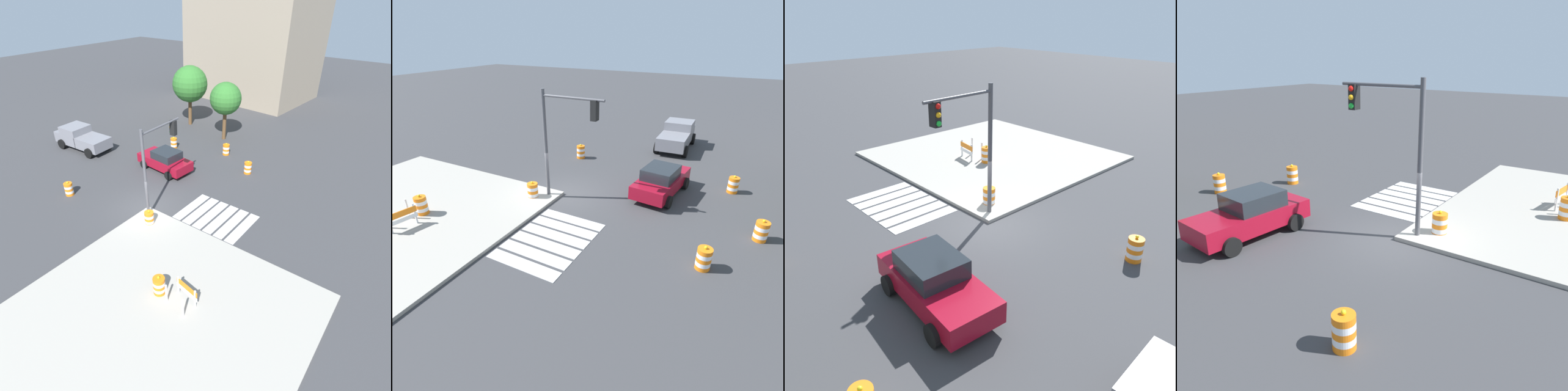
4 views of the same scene
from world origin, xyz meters
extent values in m
plane|color=#38383A|center=(0.00, 0.00, 0.00)|extent=(120.00, 120.00, 0.00)
cube|color=#9E998E|center=(6.00, -6.00, 0.07)|extent=(12.00, 12.00, 0.15)
cube|color=silver|center=(2.12, 1.80, 0.01)|extent=(0.60, 3.20, 0.02)
cube|color=silver|center=(2.88, 1.80, 0.01)|extent=(0.60, 3.20, 0.02)
cube|color=silver|center=(3.62, 1.80, 0.01)|extent=(0.60, 3.20, 0.02)
cube|color=silver|center=(4.38, 1.80, 0.01)|extent=(0.60, 3.20, 0.02)
cube|color=silver|center=(5.12, 1.80, 0.01)|extent=(0.60, 3.20, 0.02)
cube|color=silver|center=(5.88, 1.80, 0.01)|extent=(0.60, 3.20, 0.02)
cube|color=maroon|center=(-2.63, 4.64, 0.68)|extent=(4.45, 2.22, 0.70)
cube|color=#1E2328|center=(-2.38, 4.62, 1.33)|extent=(2.04, 1.76, 0.60)
cylinder|color=black|center=(-4.06, 3.82, 0.33)|extent=(0.68, 0.30, 0.66)
cylinder|color=black|center=(-3.89, 5.71, 0.33)|extent=(0.68, 0.30, 0.66)
cylinder|color=black|center=(-1.37, 3.57, 0.33)|extent=(0.68, 0.30, 0.66)
cylinder|color=black|center=(-1.20, 5.47, 0.33)|extent=(0.68, 0.30, 0.66)
sphere|color=yellow|center=(-4.64, 8.13, 0.96)|extent=(0.12, 0.12, 0.12)
cylinder|color=orange|center=(1.23, -1.17, 0.09)|extent=(0.56, 0.56, 0.18)
cylinder|color=white|center=(1.23, -1.17, 0.27)|extent=(0.56, 0.56, 0.18)
cylinder|color=orange|center=(1.23, -1.17, 0.45)|extent=(0.56, 0.56, 0.18)
cylinder|color=white|center=(1.23, -1.17, 0.63)|extent=(0.56, 0.56, 0.18)
cylinder|color=orange|center=(1.23, -1.17, 0.81)|extent=(0.56, 0.56, 0.18)
sphere|color=yellow|center=(1.23, -1.17, 0.96)|extent=(0.12, 0.12, 0.12)
cylinder|color=orange|center=(-5.44, -2.00, 0.09)|extent=(0.56, 0.56, 0.18)
cylinder|color=white|center=(-5.44, -2.00, 0.27)|extent=(0.56, 0.56, 0.18)
cylinder|color=orange|center=(-5.44, -2.00, 0.45)|extent=(0.56, 0.56, 0.18)
cylinder|color=white|center=(-5.44, -2.00, 0.63)|extent=(0.56, 0.56, 0.18)
cylinder|color=orange|center=(-5.44, -2.00, 0.81)|extent=(0.56, 0.56, 0.18)
sphere|color=yellow|center=(-5.44, -2.00, 0.96)|extent=(0.12, 0.12, 0.12)
cylinder|color=orange|center=(5.24, -4.76, 0.24)|extent=(0.56, 0.56, 0.18)
cylinder|color=white|center=(5.24, -4.76, 0.42)|extent=(0.56, 0.56, 0.18)
cylinder|color=orange|center=(5.24, -4.76, 0.60)|extent=(0.56, 0.56, 0.18)
cylinder|color=white|center=(5.24, -4.76, 0.78)|extent=(0.56, 0.56, 0.18)
cylinder|color=orange|center=(5.24, -4.76, 0.96)|extent=(0.56, 0.56, 0.18)
sphere|color=yellow|center=(5.24, -4.76, 1.11)|extent=(0.12, 0.12, 0.12)
cube|color=silver|center=(5.94, -4.24, 0.65)|extent=(0.08, 0.08, 1.00)
cube|color=silver|center=(5.81, -4.93, 0.65)|extent=(0.08, 0.08, 1.00)
cube|color=silver|center=(7.02, -4.43, 0.65)|extent=(0.08, 0.08, 1.00)
cube|color=silver|center=(6.90, -5.12, 0.65)|extent=(0.08, 0.08, 1.00)
cube|color=orange|center=(6.48, -4.32, 0.90)|extent=(1.29, 0.27, 0.28)
cube|color=white|center=(6.48, -4.32, 0.60)|extent=(1.29, 0.27, 0.20)
cylinder|color=#4C4C51|center=(0.60, -0.60, 2.90)|extent=(0.18, 0.18, 5.50)
cylinder|color=#4C4C51|center=(0.56, 1.00, 5.35)|extent=(0.20, 3.20, 0.12)
cube|color=black|center=(0.53, 2.12, 4.90)|extent=(0.37, 0.29, 0.90)
sphere|color=red|center=(0.34, 2.11, 5.20)|extent=(0.20, 0.20, 0.20)
sphere|color=#F2A514|center=(0.34, 2.11, 4.90)|extent=(0.20, 0.20, 0.20)
sphere|color=green|center=(0.34, 2.11, 4.60)|extent=(0.20, 0.20, 0.20)
camera|label=1|loc=(12.65, -11.98, 12.03)|focal=29.99mm
camera|label=2|loc=(13.26, 8.62, 7.98)|focal=29.37mm
camera|label=3|loc=(-10.80, 10.31, 8.25)|focal=37.26mm
camera|label=4|loc=(-11.24, -6.75, 6.32)|focal=36.78mm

